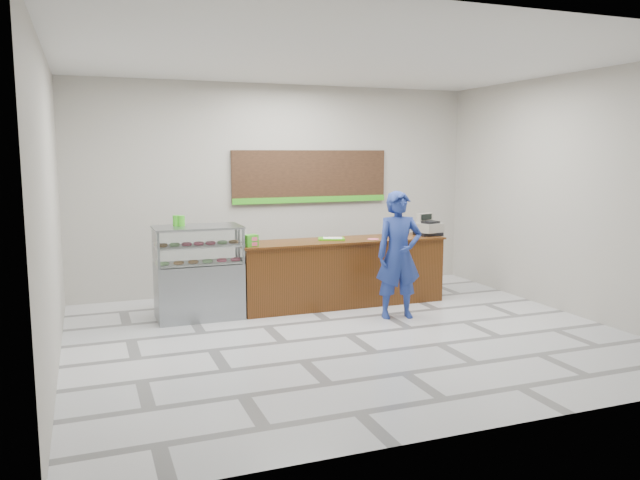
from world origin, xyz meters
name	(u,v)px	position (x,y,z in m)	size (l,w,h in m)	color
floor	(349,335)	(0.00, 0.00, 0.00)	(7.00, 7.00, 0.00)	silver
back_wall	(280,188)	(0.00, 3.00, 1.75)	(7.00, 7.00, 0.00)	#B2ADA3
ceiling	(351,59)	(0.00, 0.00, 3.50)	(7.00, 7.00, 0.00)	silver
sales_counter	(342,272)	(0.55, 1.55, 0.52)	(3.26, 0.76, 1.03)	#5A2C11
display_case	(199,272)	(-1.67, 1.55, 0.68)	(1.22, 0.72, 1.33)	gray
menu_board	(311,177)	(0.55, 2.96, 1.93)	(2.80, 0.06, 0.90)	black
cash_register	(428,227)	(2.05, 1.53, 1.16)	(0.46, 0.47, 0.35)	black
card_terminal	(403,236)	(1.52, 1.39, 1.05)	(0.08, 0.16, 0.04)	black
serving_tray	(331,239)	(0.40, 1.62, 1.04)	(0.48, 0.41, 0.02)	#42AF09
napkin_box	(247,240)	(-0.95, 1.56, 1.09)	(0.14, 0.14, 0.12)	white
straw_cup	(245,240)	(-0.95, 1.67, 1.09)	(0.07, 0.07, 0.11)	silver
promo_box	(251,241)	(-0.95, 1.34, 1.11)	(0.19, 0.13, 0.17)	green
donut_decal	(373,239)	(1.01, 1.41, 1.03)	(0.18, 0.18, 0.00)	#FB5B80
green_cup_left	(176,221)	(-1.94, 1.67, 1.41)	(0.10, 0.10, 0.15)	green
green_cup_right	(181,221)	(-1.88, 1.63, 1.40)	(0.10, 0.10, 0.15)	green
customer	(399,255)	(1.02, 0.56, 0.91)	(0.66, 0.44, 1.82)	navy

